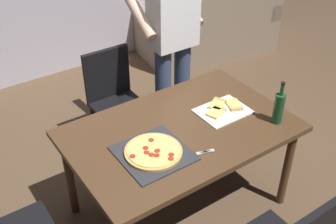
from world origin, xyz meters
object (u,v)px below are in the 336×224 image
dining_table (180,137)px  chair_far_side (114,95)px  person_serving_pizza (172,39)px  wine_bottle (279,108)px  couch (209,29)px  pepperoni_pizza_on_tray (153,152)px  kitchen_scissors (195,154)px

dining_table → chair_far_side: bearing=90.0°
person_serving_pizza → wine_bottle: size_ratio=5.54×
couch → pepperoni_pizza_on_tray: (-2.19, -2.11, 0.46)m
chair_far_side → person_serving_pizza: (0.46, -0.22, 0.49)m
dining_table → chair_far_side: (0.00, 0.98, -0.16)m
person_serving_pizza → pepperoni_pizza_on_tray: person_serving_pizza is taller
person_serving_pizza → dining_table: bearing=-121.1°
wine_bottle → kitchen_scissors: 0.69m
dining_table → person_serving_pizza: 0.94m
wine_bottle → kitchen_scissors: wine_bottle is taller
kitchen_scissors → couch: bearing=48.8°
chair_far_side → kitchen_scissors: size_ratio=4.53×
couch → chair_far_side: bearing=-151.9°
chair_far_side → wine_bottle: (0.59, -1.29, 0.36)m
dining_table → wine_bottle: size_ratio=4.82×
wine_bottle → dining_table: bearing=152.0°
pepperoni_pizza_on_tray → dining_table: bearing=21.9°
pepperoni_pizza_on_tray → wine_bottle: wine_bottle is taller
chair_far_side → person_serving_pizza: size_ratio=0.51×
dining_table → chair_far_side: size_ratio=1.69×
chair_far_side → couch: bearing=28.1°
dining_table → couch: bearing=46.4°
pepperoni_pizza_on_tray → kitchen_scissors: 0.26m
chair_far_side → pepperoni_pizza_on_tray: 1.16m
wine_bottle → pepperoni_pizza_on_tray: bearing=167.6°
chair_far_side → pepperoni_pizza_on_tray: bearing=-105.1°
dining_table → couch: couch is taller
person_serving_pizza → wine_bottle: bearing=-82.9°
pepperoni_pizza_on_tray → kitchen_scissors: size_ratio=2.13×
chair_far_side → kitchen_scissors: (-0.09, -1.25, 0.24)m
wine_bottle → couch: bearing=60.5°
couch → pepperoni_pizza_on_tray: couch is taller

